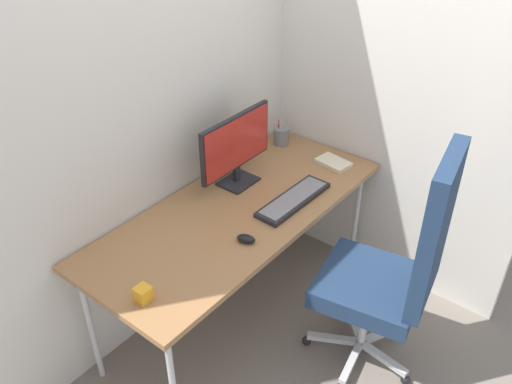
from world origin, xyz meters
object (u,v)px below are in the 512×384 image
at_px(pen_holder, 281,136).
at_px(notebook, 333,163).
at_px(monitor, 236,146).
at_px(mouse, 246,239).
at_px(office_chair, 398,266).
at_px(keyboard, 293,200).
at_px(desk_clamp_accessory, 143,294).

height_order(pen_holder, notebook, pen_holder).
height_order(monitor, mouse, monitor).
distance_m(office_chair, mouse, 0.70).
bearing_deg(office_chair, keyboard, 88.49).
bearing_deg(monitor, desk_clamp_accessory, -162.94).
bearing_deg(monitor, notebook, -32.85).
bearing_deg(notebook, desk_clamp_accessory, -173.06).
distance_m(office_chair, desk_clamp_accessory, 1.14).
relative_size(pen_holder, notebook, 0.87).
bearing_deg(pen_holder, notebook, -92.32).
height_order(mouse, pen_holder, pen_holder).
xyz_separation_m(mouse, pen_holder, (0.86, 0.43, 0.04)).
height_order(mouse, desk_clamp_accessory, desk_clamp_accessory).
height_order(keyboard, desk_clamp_accessory, desk_clamp_accessory).
distance_m(pen_holder, notebook, 0.38).
relative_size(office_chair, pen_holder, 7.79).
bearing_deg(keyboard, monitor, 95.65).
height_order(monitor, desk_clamp_accessory, monitor).
relative_size(office_chair, desk_clamp_accessory, 19.21).
distance_m(mouse, pen_holder, 0.96).
height_order(office_chair, desk_clamp_accessory, office_chair).
bearing_deg(office_chair, desk_clamp_accessory, 144.12).
relative_size(office_chair, keyboard, 2.67).
xyz_separation_m(office_chair, pen_holder, (0.47, 1.01, 0.14)).
bearing_deg(mouse, keyboard, -15.16).
bearing_deg(desk_clamp_accessory, office_chair, -35.88).
xyz_separation_m(keyboard, pen_holder, (0.46, 0.41, 0.04)).
bearing_deg(keyboard, mouse, -177.60).
relative_size(monitor, notebook, 2.74).
bearing_deg(desk_clamp_accessory, monitor, 17.06).
distance_m(pen_holder, desk_clamp_accessory, 1.44).
relative_size(mouse, desk_clamp_accessory, 1.37).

